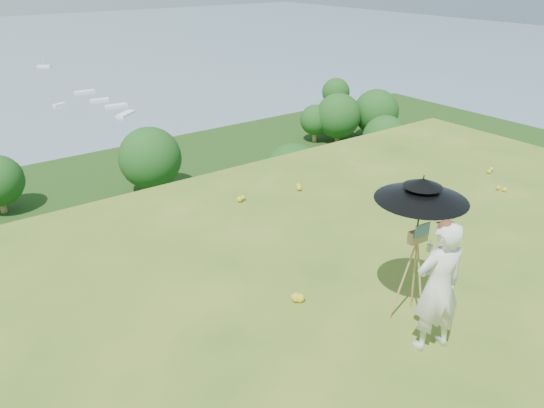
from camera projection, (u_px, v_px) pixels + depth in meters
ground at (514, 300)px, 7.65m from camera, size 14.00×14.00×0.00m
forest_slope at (72, 390)px, 45.43m from camera, size 140.00×56.00×22.00m
slope_trees at (43, 247)px, 39.58m from camera, size 110.00×50.00×6.00m
wildflowers at (499, 289)px, 7.80m from camera, size 10.00×10.50×0.12m
painter at (438, 287)px, 6.39m from camera, size 0.74×0.59×1.77m
field_easel at (413, 271)px, 6.99m from camera, size 0.61×0.61×1.46m
sun_umbrella at (420, 208)px, 6.63m from camera, size 1.30×1.30×0.88m
painter_cap at (448, 225)px, 6.04m from camera, size 0.27×0.30×0.10m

